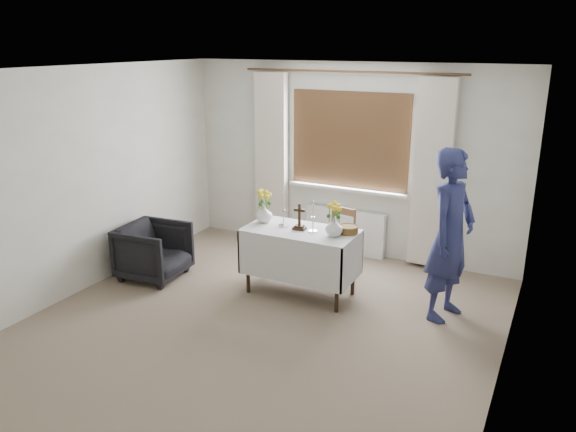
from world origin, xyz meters
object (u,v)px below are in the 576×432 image
(wooden_chair, at_px, (336,242))
(flower_vase_left, at_px, (264,214))
(altar_table, at_px, (300,262))
(wooden_cross, at_px, (299,217))
(armchair, at_px, (154,251))
(flower_vase_right, at_px, (334,227))
(person, at_px, (451,235))

(wooden_chair, height_order, flower_vase_left, flower_vase_left)
(altar_table, xyz_separation_m, wooden_cross, (-0.02, 0.00, 0.53))
(wooden_chair, relative_size, armchair, 1.11)
(wooden_cross, bearing_deg, altar_table, -20.13)
(flower_vase_right, bearing_deg, armchair, -170.52)
(wooden_chair, height_order, wooden_cross, wooden_cross)
(wooden_chair, xyz_separation_m, flower_vase_right, (0.28, -0.75, 0.45))
(wooden_chair, height_order, person, person)
(wooden_chair, bearing_deg, person, -8.74)
(wooden_cross, bearing_deg, flower_vase_right, -9.07)
(person, distance_m, flower_vase_left, 2.06)
(wooden_chair, xyz_separation_m, armchair, (-1.89, -1.11, -0.07))
(wooden_chair, bearing_deg, altar_table, -87.99)
(wooden_cross, xyz_separation_m, flower_vase_left, (-0.47, 0.06, -0.05))
(flower_vase_left, bearing_deg, flower_vase_right, -4.99)
(altar_table, distance_m, wooden_cross, 0.53)
(flower_vase_right, bearing_deg, wooden_chair, 110.07)
(armchair, xyz_separation_m, person, (3.33, 0.58, 0.55))
(flower_vase_right, bearing_deg, wooden_cross, 176.94)
(altar_table, relative_size, person, 0.70)
(person, relative_size, flower_vase_right, 9.14)
(altar_table, relative_size, flower_vase_left, 6.26)
(flower_vase_left, xyz_separation_m, flower_vase_right, (0.89, -0.08, -0.00))
(altar_table, xyz_separation_m, wooden_chair, (0.12, 0.74, 0.02))
(altar_table, distance_m, wooden_chair, 0.75)
(wooden_chair, height_order, flower_vase_right, flower_vase_right)
(wooden_cross, bearing_deg, armchair, -173.63)
(wooden_cross, relative_size, flower_vase_right, 1.52)
(altar_table, xyz_separation_m, person, (1.57, 0.20, 0.50))
(wooden_chair, xyz_separation_m, person, (1.44, -0.53, 0.48))
(altar_table, relative_size, wooden_chair, 1.53)
(altar_table, distance_m, flower_vase_right, 0.62)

